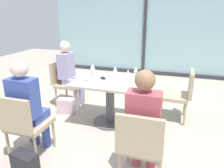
% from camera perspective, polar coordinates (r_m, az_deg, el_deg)
% --- Properties ---
extents(ground_plane, '(12.00, 12.00, 0.00)m').
position_cam_1_polar(ground_plane, '(3.70, -0.48, -10.06)').
color(ground_plane, '#A89E8E').
extents(window_wall_backdrop, '(5.48, 0.10, 2.70)m').
position_cam_1_polar(window_wall_backdrop, '(6.38, 8.66, 13.39)').
color(window_wall_backdrop, '#8FB7BC').
rests_on(window_wall_backdrop, ground_plane).
extents(dining_table_main, '(1.15, 0.80, 0.73)m').
position_cam_1_polar(dining_table_main, '(3.48, -0.50, -2.50)').
color(dining_table_main, '#BCB29E').
rests_on(dining_table_main, ground_plane).
extents(chair_far_left, '(0.51, 0.46, 0.87)m').
position_cam_1_polar(chair_far_left, '(4.31, -12.31, 0.93)').
color(chair_far_left, tan).
rests_on(chair_far_left, ground_plane).
extents(chair_front_left, '(0.46, 0.50, 0.87)m').
position_cam_1_polar(chair_front_left, '(2.87, -22.22, -9.37)').
color(chair_front_left, tan).
rests_on(chair_front_left, ground_plane).
extents(chair_front_right, '(0.46, 0.50, 0.87)m').
position_cam_1_polar(chair_front_right, '(2.31, 7.68, -15.21)').
color(chair_front_right, tan).
rests_on(chair_front_right, ground_plane).
extents(chair_far_right, '(0.51, 0.46, 0.87)m').
position_cam_1_polar(chair_far_right, '(3.77, 17.58, -2.11)').
color(chair_far_right, tan).
rests_on(chair_far_right, ground_plane).
extents(person_far_left, '(0.39, 0.34, 1.26)m').
position_cam_1_polar(person_far_left, '(4.20, -11.20, 3.44)').
color(person_far_left, '#9E93B7').
rests_on(person_far_left, ground_plane).
extents(person_front_left, '(0.34, 0.39, 1.26)m').
position_cam_1_polar(person_front_left, '(2.86, -21.35, -4.84)').
color(person_front_left, '#384C9E').
rests_on(person_front_left, ground_plane).
extents(person_front_right, '(0.34, 0.39, 1.26)m').
position_cam_1_polar(person_front_right, '(2.30, 8.39, -9.53)').
color(person_front_right, '#B24C56').
rests_on(person_front_right, ground_plane).
extents(wine_glass_0, '(0.07, 0.07, 0.18)m').
position_cam_1_polar(wine_glass_0, '(3.63, 0.81, 4.04)').
color(wine_glass_0, silver).
rests_on(wine_glass_0, dining_table_main).
extents(wine_glass_1, '(0.07, 0.07, 0.18)m').
position_cam_1_polar(wine_glass_1, '(3.41, 4.26, 3.05)').
color(wine_glass_1, silver).
rests_on(wine_glass_1, dining_table_main).
extents(wine_glass_2, '(0.07, 0.07, 0.18)m').
position_cam_1_polar(wine_glass_2, '(3.81, -5.23, 4.69)').
color(wine_glass_2, silver).
rests_on(wine_glass_2, dining_table_main).
extents(wine_glass_3, '(0.07, 0.07, 0.18)m').
position_cam_1_polar(wine_glass_3, '(3.72, -4.98, 4.33)').
color(wine_glass_3, silver).
rests_on(wine_glass_3, dining_table_main).
extents(wine_glass_4, '(0.07, 0.07, 0.18)m').
position_cam_1_polar(wine_glass_4, '(3.60, 6.30, 3.81)').
color(wine_glass_4, silver).
rests_on(wine_glass_4, dining_table_main).
extents(wine_glass_5, '(0.07, 0.07, 0.18)m').
position_cam_1_polar(wine_glass_5, '(3.39, -6.61, 2.89)').
color(wine_glass_5, silver).
rests_on(wine_glass_5, dining_table_main).
extents(coffee_cup, '(0.08, 0.08, 0.09)m').
position_cam_1_polar(coffee_cup, '(3.32, 4.44, 1.03)').
color(coffee_cup, white).
rests_on(coffee_cup, dining_table_main).
extents(cell_phone_on_table, '(0.14, 0.16, 0.01)m').
position_cam_1_polar(cell_phone_on_table, '(3.55, -2.41, 1.58)').
color(cell_phone_on_table, black).
rests_on(cell_phone_on_table, dining_table_main).
extents(handbag_0, '(0.32, 0.20, 0.28)m').
position_cam_1_polar(handbag_0, '(4.03, -11.95, -5.72)').
color(handbag_0, beige).
rests_on(handbag_0, ground_plane).
extents(handbag_1, '(0.32, 0.21, 0.28)m').
position_cam_1_polar(handbag_1, '(2.78, -21.94, -19.02)').
color(handbag_1, '#232328').
rests_on(handbag_1, ground_plane).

